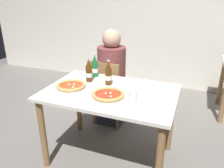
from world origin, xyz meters
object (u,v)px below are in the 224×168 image
(pizza_marinara_far, at_px, (71,86))
(beer_bottle_left, at_px, (108,74))
(chair_behind_table, at_px, (109,89))
(napkin_with_cutlery, at_px, (141,89))
(beer_bottle_right, at_px, (89,72))
(beer_bottle_center, at_px, (95,67))
(diner_seated, at_px, (112,80))
(pizza_margherita_near, at_px, (108,95))
(dining_table_main, at_px, (110,102))
(paper_cup, at_px, (133,96))

(pizza_marinara_far, xyz_separation_m, beer_bottle_left, (0.29, 0.21, 0.08))
(chair_behind_table, height_order, napkin_with_cutlery, chair_behind_table)
(beer_bottle_right, bearing_deg, beer_bottle_center, 92.01)
(diner_seated, bearing_deg, napkin_with_cutlery, -46.14)
(pizza_margherita_near, bearing_deg, beer_bottle_left, 111.22)
(pizza_margherita_near, distance_m, beer_bottle_right, 0.43)
(pizza_margherita_near, bearing_deg, chair_behind_table, 111.01)
(napkin_with_cutlery, bearing_deg, beer_bottle_center, 163.68)
(beer_bottle_center, height_order, beer_bottle_right, same)
(pizza_margherita_near, relative_size, beer_bottle_right, 1.24)
(chair_behind_table, height_order, beer_bottle_center, beer_bottle_center)
(beer_bottle_center, bearing_deg, pizza_marinara_far, -101.46)
(beer_bottle_left, bearing_deg, beer_bottle_center, 144.20)
(chair_behind_table, distance_m, napkin_with_cutlery, 0.75)
(dining_table_main, xyz_separation_m, diner_seated, (-0.24, 0.66, -0.05))
(beer_bottle_right, bearing_deg, beer_bottle_left, -1.66)
(diner_seated, height_order, beer_bottle_right, diner_seated)
(dining_table_main, height_order, beer_bottle_left, beer_bottle_left)
(beer_bottle_left, bearing_deg, diner_seated, 108.02)
(beer_bottle_right, distance_m, paper_cup, 0.61)
(beer_bottle_left, distance_m, paper_cup, 0.43)
(paper_cup, bearing_deg, beer_bottle_center, 141.93)
(chair_behind_table, relative_size, pizza_marinara_far, 2.85)
(diner_seated, xyz_separation_m, pizza_margherita_near, (0.27, -0.79, 0.19))
(diner_seated, distance_m, beer_bottle_left, 0.61)
(pizza_marinara_far, relative_size, napkin_with_cutlery, 1.56)
(dining_table_main, bearing_deg, paper_cup, -26.45)
(beer_bottle_center, distance_m, beer_bottle_right, 0.15)
(pizza_marinara_far, relative_size, beer_bottle_left, 1.21)
(chair_behind_table, height_order, beer_bottle_left, beer_bottle_left)
(pizza_margherita_near, xyz_separation_m, pizza_marinara_far, (-0.40, 0.06, 0.00))
(chair_behind_table, bearing_deg, beer_bottle_right, 93.94)
(chair_behind_table, height_order, paper_cup, chair_behind_table)
(beer_bottle_right, bearing_deg, chair_behind_table, 85.65)
(pizza_margherita_near, height_order, napkin_with_cutlery, pizza_margherita_near)
(diner_seated, height_order, napkin_with_cutlery, diner_seated)
(pizza_margherita_near, distance_m, napkin_with_cutlery, 0.35)
(beer_bottle_left, height_order, beer_bottle_right, same)
(paper_cup, bearing_deg, diner_seated, 122.18)
(dining_table_main, height_order, paper_cup, paper_cup)
(beer_bottle_center, bearing_deg, chair_behind_table, 82.57)
(dining_table_main, distance_m, napkin_with_cutlery, 0.32)
(dining_table_main, bearing_deg, pizza_margherita_near, -75.51)
(pizza_marinara_far, bearing_deg, pizza_margherita_near, -8.52)
(beer_bottle_left, height_order, beer_bottle_center, same)
(chair_behind_table, relative_size, paper_cup, 8.95)
(beer_bottle_left, bearing_deg, dining_table_main, -63.17)
(beer_bottle_left, bearing_deg, beer_bottle_right, 178.34)
(chair_behind_table, bearing_deg, beer_bottle_center, 90.86)
(dining_table_main, height_order, pizza_marinara_far, pizza_marinara_far)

